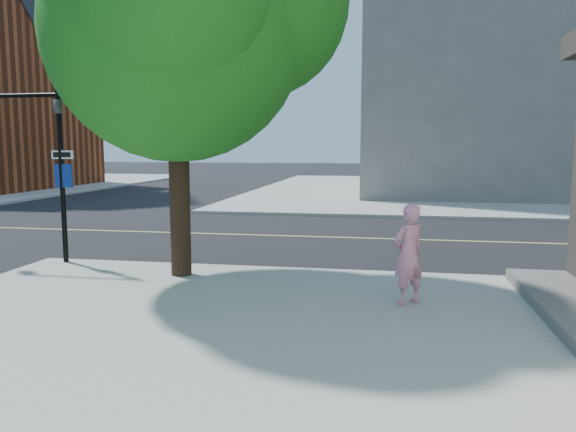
# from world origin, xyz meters

# --- Properties ---
(ground) EXTENTS (140.00, 140.00, 0.00)m
(ground) POSITION_xyz_m (0.00, 0.00, 0.00)
(ground) COLOR black
(ground) RESTS_ON ground
(road_ew) EXTENTS (140.00, 9.00, 0.01)m
(road_ew) POSITION_xyz_m (0.00, 4.50, 0.01)
(road_ew) COLOR black
(road_ew) RESTS_ON ground
(sidewalk_ne) EXTENTS (29.00, 25.00, 0.12)m
(sidewalk_ne) POSITION_xyz_m (13.50, 21.50, 0.06)
(sidewalk_ne) COLOR #A3A29B
(sidewalk_ne) RESTS_ON ground
(filler_ne) EXTENTS (18.00, 16.00, 14.00)m
(filler_ne) POSITION_xyz_m (14.00, 22.00, 7.12)
(filler_ne) COLOR slate
(filler_ne) RESTS_ON sidewalk_ne
(man_on_phone) EXTENTS (0.67, 0.65, 1.55)m
(man_on_phone) POSITION_xyz_m (6.56, -2.24, 0.90)
(man_on_phone) COLOR pink
(man_on_phone) RESTS_ON sidewalk_se
(street_tree) EXTENTS (5.82, 5.29, 7.73)m
(street_tree) POSITION_xyz_m (2.55, -0.98, 5.11)
(street_tree) COLOR black
(street_tree) RESTS_ON sidewalk_se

